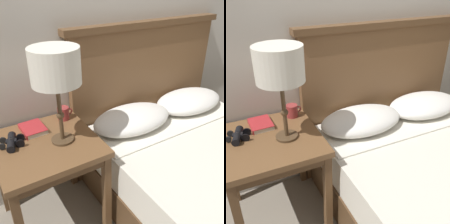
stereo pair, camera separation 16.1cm
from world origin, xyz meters
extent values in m
cube|color=beige|center=(0.00, 0.93, 1.30)|extent=(8.00, 0.06, 2.60)
cube|color=brown|center=(-0.58, 0.59, 0.61)|extent=(0.58, 0.58, 0.04)
cube|color=brown|center=(-0.58, 0.59, 0.56)|extent=(0.55, 0.55, 0.05)
cube|color=brown|center=(-0.32, 0.33, 0.29)|extent=(0.04, 0.04, 0.59)
cube|color=brown|center=(-0.83, 0.84, 0.29)|extent=(0.04, 0.04, 0.59)
cube|color=brown|center=(-0.32, 0.84, 0.29)|extent=(0.04, 0.04, 0.59)
cube|color=white|center=(0.36, 0.51, 0.50)|extent=(1.19, 0.28, 0.01)
cube|color=brown|center=(0.36, 0.86, 0.57)|extent=(1.30, 0.06, 1.14)
cube|color=brown|center=(0.36, 0.86, 1.16)|extent=(1.36, 0.10, 0.04)
ellipsoid|color=white|center=(0.06, 0.62, 0.57)|extent=(0.60, 0.36, 0.15)
ellipsoid|color=white|center=(0.62, 0.62, 0.57)|extent=(0.60, 0.36, 0.15)
cylinder|color=#4C3823|center=(-0.48, 0.55, 0.63)|extent=(0.13, 0.13, 0.01)
cylinder|color=#4C3823|center=(-0.48, 0.55, 0.81)|extent=(0.02, 0.02, 0.34)
sphere|color=#4C3823|center=(-0.48, 0.55, 0.79)|extent=(0.04, 0.04, 0.04)
cylinder|color=silver|center=(-0.48, 0.55, 1.07)|extent=(0.26, 0.26, 0.19)
cube|color=silver|center=(-0.60, 0.75, 0.64)|extent=(0.13, 0.18, 0.03)
cube|color=#B2282D|center=(-0.60, 0.75, 0.65)|extent=(0.14, 0.18, 0.00)
cube|color=#B2282D|center=(-0.66, 0.75, 0.64)|extent=(0.01, 0.17, 0.03)
cylinder|color=black|center=(-0.76, 0.63, 0.65)|extent=(0.07, 0.10, 0.04)
cylinder|color=black|center=(-0.71, 0.62, 0.65)|extent=(0.05, 0.02, 0.05)
cylinder|color=black|center=(-0.80, 0.64, 0.65)|extent=(0.04, 0.02, 0.04)
cylinder|color=black|center=(-0.74, 0.69, 0.65)|extent=(0.07, 0.10, 0.04)
cylinder|color=black|center=(-0.69, 0.68, 0.65)|extent=(0.05, 0.02, 0.05)
cylinder|color=black|center=(-0.78, 0.70, 0.65)|extent=(0.04, 0.02, 0.04)
cube|color=black|center=(-0.75, 0.66, 0.65)|extent=(0.07, 0.05, 0.01)
cylinder|color=black|center=(-0.75, 0.66, 0.66)|extent=(0.02, 0.02, 0.02)
cylinder|color=#993333|center=(-0.38, 0.79, 0.67)|extent=(0.08, 0.08, 0.08)
torus|color=#993333|center=(-0.34, 0.79, 0.67)|extent=(0.05, 0.01, 0.05)
camera|label=1|loc=(-0.91, -0.67, 1.48)|focal=42.00mm
camera|label=2|loc=(-0.77, -0.75, 1.48)|focal=42.00mm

